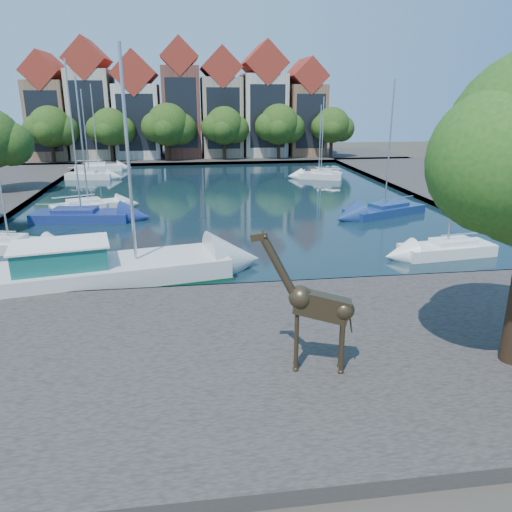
{
  "coord_description": "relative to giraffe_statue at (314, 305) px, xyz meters",
  "views": [
    {
      "loc": [
        -3.7,
        -23.4,
        9.53
      ],
      "look_at": [
        -0.71,
        -2.0,
        2.53
      ],
      "focal_mm": 35.0,
      "sensor_mm": 36.0,
      "label": 1
    }
  ],
  "objects": [
    {
      "name": "far_tree_far_east",
      "position": [
        17.78,
        59.06,
        2.2
      ],
      "size": [
        6.76,
        5.2,
        7.36
      ],
      "color": "#332114",
      "rests_on": "far_quay"
    },
    {
      "name": "far_tree_east",
      "position": [
        9.79,
        59.06,
        2.36
      ],
      "size": [
        7.54,
        5.8,
        7.84
      ],
      "color": "#332114",
      "rests_on": "far_quay"
    },
    {
      "name": "far_tree_far_west",
      "position": [
        -22.21,
        59.06,
        2.31
      ],
      "size": [
        7.28,
        5.6,
        7.68
      ],
      "color": "#332114",
      "rests_on": "far_quay"
    },
    {
      "name": "townhouse_east_mid",
      "position": [
        8.19,
        64.55,
        5.23
      ],
      "size": [
        6.43,
        9.18,
        16.65
      ],
      "color": "beige",
      "rests_on": "far_quay"
    },
    {
      "name": "townhouse_east_end",
      "position": [
        14.69,
        64.55,
        4.23
      ],
      "size": [
        5.44,
        9.18,
        14.43
      ],
      "color": "brown",
      "rests_on": "far_quay"
    },
    {
      "name": "sailboat_left_c",
      "position": [
        -12.31,
        28.09,
        -2.18
      ],
      "size": [
        6.39,
        4.26,
        10.89
      ],
      "color": "white",
      "rests_on": "water_basin"
    },
    {
      "name": "water_basin",
      "position": [
        -0.31,
        32.56,
        -2.83
      ],
      "size": [
        38.0,
        50.0,
        0.08
      ],
      "primitive_type": "cube",
      "color": "black",
      "rests_on": "ground"
    },
    {
      "name": "motorsailer",
      "position": [
        -8.73,
        10.61,
        -1.89
      ],
      "size": [
        13.03,
        6.03,
        11.84
      ],
      "color": "silver",
      "rests_on": "water_basin"
    },
    {
      "name": "sailboat_left_d",
      "position": [
        -15.31,
        46.02,
        -2.23
      ],
      "size": [
        5.54,
        2.67,
        10.09
      ],
      "color": "silver",
      "rests_on": "water_basin"
    },
    {
      "name": "sailboat_right_b",
      "position": [
        12.09,
        23.66,
        -2.29
      ],
      "size": [
        7.46,
        5.11,
        10.64
      ],
      "color": "navy",
      "rests_on": "water_basin"
    },
    {
      "name": "sailboat_left_b",
      "position": [
        -12.31,
        24.98,
        -2.25
      ],
      "size": [
        7.69,
        3.39,
        11.95
      ],
      "color": "navy",
      "rests_on": "water_basin"
    },
    {
      "name": "ground",
      "position": [
        -0.31,
        8.56,
        -2.87
      ],
      "size": [
        160.0,
        160.0,
        0.0
      ],
      "primitive_type": "plane",
      "color": "#38332B",
      "rests_on": "ground"
    },
    {
      "name": "near_quay",
      "position": [
        -0.31,
        1.56,
        -2.62
      ],
      "size": [
        50.0,
        14.0,
        0.5
      ],
      "primitive_type": "cube",
      "color": "#453F3B",
      "rests_on": "ground"
    },
    {
      "name": "sailboat_right_c",
      "position": [
        11.69,
        42.27,
        -2.26
      ],
      "size": [
        5.12,
        3.46,
        9.27
      ],
      "color": "silver",
      "rests_on": "water_basin"
    },
    {
      "name": "townhouse_west_inner",
      "position": [
        -10.81,
        64.55,
        4.47
      ],
      "size": [
        6.43,
        9.18,
        15.15
      ],
      "color": "silver",
      "rests_on": "far_quay"
    },
    {
      "name": "sailboat_left_e",
      "position": [
        -15.31,
        52.56,
        -2.2
      ],
      "size": [
        6.1,
        2.86,
        10.76
      ],
      "color": "white",
      "rests_on": "water_basin"
    },
    {
      "name": "right_quay",
      "position": [
        24.69,
        32.56,
        -2.62
      ],
      "size": [
        14.0,
        52.0,
        0.5
      ],
      "primitive_type": "cube",
      "color": "#453F3B",
      "rests_on": "ground"
    },
    {
      "name": "townhouse_east_inner",
      "position": [
        1.69,
        64.55,
        4.86
      ],
      "size": [
        5.94,
        9.18,
        15.79
      ],
      "color": "tan",
      "rests_on": "far_quay"
    },
    {
      "name": "townhouse_center",
      "position": [
        -4.31,
        64.55,
        5.49
      ],
      "size": [
        5.44,
        9.18,
        16.93
      ],
      "color": "brown",
      "rests_on": "far_quay"
    },
    {
      "name": "sailboat_right_d",
      "position": [
        11.69,
        43.28,
        -2.28
      ],
      "size": [
        5.25,
        1.89,
        8.38
      ],
      "color": "white",
      "rests_on": "water_basin"
    },
    {
      "name": "giraffe_statue",
      "position": [
        0.0,
        0.0,
        0.0
      ],
      "size": [
        3.36,
        1.14,
        4.83
      ],
      "color": "#3D301E",
      "rests_on": "near_quay"
    },
    {
      "name": "sailboat_left_a",
      "position": [
        -15.31,
        17.28,
        -2.26
      ],
      "size": [
        6.35,
        3.5,
        9.77
      ],
      "color": "silver",
      "rests_on": "water_basin"
    },
    {
      "name": "sailboat_right_a",
      "position": [
        11.69,
        12.56,
        -2.24
      ],
      "size": [
        5.98,
        2.66,
        9.9
      ],
      "color": "white",
      "rests_on": "water_basin"
    },
    {
      "name": "far_tree_mid_west",
      "position": [
        -6.21,
        59.06,
        2.42
      ],
      "size": [
        7.8,
        6.0,
        8.0
      ],
      "color": "#332114",
      "rests_on": "far_quay"
    },
    {
      "name": "far_tree_mid_east",
      "position": [
        1.78,
        59.06,
        2.26
      ],
      "size": [
        7.02,
        5.4,
        7.52
      ],
      "color": "#332114",
      "rests_on": "far_quay"
    },
    {
      "name": "far_tree_west",
      "position": [
        -14.22,
        59.06,
        2.2
      ],
      "size": [
        6.76,
        5.2,
        7.36
      ],
      "color": "#332114",
      "rests_on": "far_quay"
    },
    {
      "name": "townhouse_west_mid",
      "position": [
        -17.31,
        64.55,
        5.36
      ],
      "size": [
        5.94,
        9.18,
        16.79
      ],
      "color": "#C3B496",
      "rests_on": "far_quay"
    },
    {
      "name": "far_quay",
      "position": [
        -0.31,
        64.56,
        -2.62
      ],
      "size": [
        60.0,
        16.0,
        0.5
      ],
      "primitive_type": "cube",
      "color": "#453F3B",
      "rests_on": "ground"
    },
    {
      "name": "townhouse_west_end",
      "position": [
        -23.31,
        64.55,
        4.49
      ],
      "size": [
        5.44,
        9.18,
        14.93
      ],
      "color": "#836247",
      "rests_on": "far_quay"
    }
  ]
}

